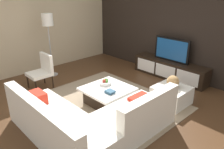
% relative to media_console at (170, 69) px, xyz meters
% --- Properties ---
extents(ground_plane, '(14.00, 14.00, 0.00)m').
position_rel_media_console_xyz_m(ground_plane, '(0.00, -2.40, -0.25)').
color(ground_plane, '#4C301C').
extents(feature_wall_back, '(6.40, 0.12, 2.80)m').
position_rel_media_console_xyz_m(feature_wall_back, '(0.00, 0.30, 1.15)').
color(feature_wall_back, black).
rests_on(feature_wall_back, ground).
extents(side_wall_left, '(0.12, 5.20, 2.80)m').
position_rel_media_console_xyz_m(side_wall_left, '(-3.20, -2.20, 1.15)').
color(side_wall_left, '#C6B28E').
rests_on(side_wall_left, ground).
extents(area_rug, '(3.04, 2.73, 0.01)m').
position_rel_media_console_xyz_m(area_rug, '(-0.10, -2.40, -0.24)').
color(area_rug, gray).
rests_on(area_rug, ground).
extents(media_console, '(2.18, 0.47, 0.50)m').
position_rel_media_console_xyz_m(media_console, '(0.00, 0.00, 0.00)').
color(media_console, black).
rests_on(media_console, ground).
extents(television, '(1.05, 0.06, 0.65)m').
position_rel_media_console_xyz_m(television, '(0.00, 0.00, 0.58)').
color(television, black).
rests_on(television, media_console).
extents(sectional_couch, '(2.27, 2.26, 0.79)m').
position_rel_media_console_xyz_m(sectional_couch, '(0.49, -3.29, 0.02)').
color(sectional_couch, white).
rests_on(sectional_couch, ground).
extents(coffee_table, '(0.96, 0.97, 0.38)m').
position_rel_media_console_xyz_m(coffee_table, '(-0.10, -2.30, -0.05)').
color(coffee_table, black).
rests_on(coffee_table, ground).
extents(accent_chair_near, '(0.53, 0.54, 0.87)m').
position_rel_media_console_xyz_m(accent_chair_near, '(-1.89, -2.89, 0.24)').
color(accent_chair_near, black).
rests_on(accent_chair_near, ground).
extents(floor_lamp, '(0.31, 0.31, 1.76)m').
position_rel_media_console_xyz_m(floor_lamp, '(-2.48, -2.30, 1.23)').
color(floor_lamp, '#A5A5AA').
rests_on(floor_lamp, ground).
extents(ottoman, '(0.70, 0.70, 0.40)m').
position_rel_media_console_xyz_m(ottoman, '(0.88, -1.27, -0.05)').
color(ottoman, white).
rests_on(ottoman, ground).
extents(fruit_bowl, '(0.28, 0.28, 0.13)m').
position_rel_media_console_xyz_m(fruit_bowl, '(-0.28, -2.20, 0.18)').
color(fruit_bowl, silver).
rests_on(fruit_bowl, coffee_table).
extents(decorative_ball, '(0.27, 0.27, 0.27)m').
position_rel_media_console_xyz_m(decorative_ball, '(0.88, -1.27, 0.28)').
color(decorative_ball, '#AD8451').
rests_on(decorative_ball, ottoman).
extents(book_stack, '(0.19, 0.16, 0.06)m').
position_rel_media_console_xyz_m(book_stack, '(0.12, -2.42, 0.16)').
color(book_stack, '#2D516B').
rests_on(book_stack, coffee_table).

